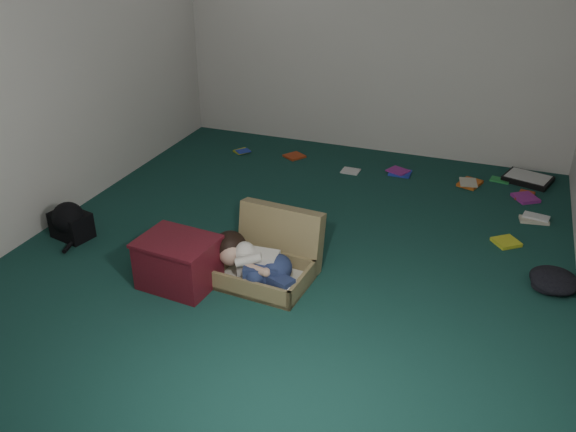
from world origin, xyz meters
The scene contains 11 objects.
floor centered at (0.00, 0.00, 0.00)m, with size 4.50×4.50×0.00m, color #164139.
wall_back centered at (0.00, 2.25, 1.30)m, with size 4.50×4.50×0.00m, color silver.
wall_front centered at (0.00, -2.25, 1.30)m, with size 4.50×4.50×0.00m, color silver.
wall_left centered at (-2.00, 0.00, 1.30)m, with size 4.50×4.50×0.00m, color silver.
suitcase centered at (-0.04, -0.40, 0.14)m, with size 0.67×0.65×0.46m.
person centered at (-0.09, -0.56, 0.18)m, with size 0.67×0.36×0.28m.
maroon_bin centered at (-0.58, -0.74, 0.18)m, with size 0.54×0.44×0.35m.
backpack centered at (-1.70, -0.45, 0.11)m, with size 0.38×0.30×0.23m, color black, non-canonical shape.
clothing_pile centered at (1.70, 0.15, 0.07)m, with size 0.43×0.35×0.14m, color black, non-canonical shape.
paper_tray centered at (1.63, 1.95, 0.03)m, with size 0.48×0.41×0.06m.
book_scatter centered at (0.75, 1.52, 0.01)m, with size 3.10×1.42×0.02m.
Camera 1 is at (1.38, -3.78, 2.36)m, focal length 38.00 mm.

